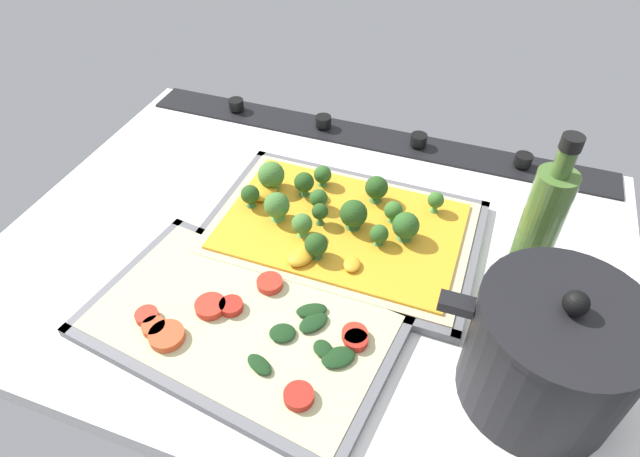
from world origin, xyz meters
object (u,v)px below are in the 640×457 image
veggie_pizza_back (242,324)px  cooking_pot (550,354)px  broccoli_pizza (336,221)px  baking_tray_back (241,326)px  baking_tray_front (341,233)px  oil_bottle (541,222)px

veggie_pizza_back → cooking_pot: (-33.16, -3.44, 5.84)cm
broccoli_pizza → baking_tray_back: 20.71cm
baking_tray_front → cooking_pot: bearing=149.1°
broccoli_pizza → veggie_pizza_back: size_ratio=0.97×
cooking_pot → oil_bottle: bearing=-82.8°
baking_tray_front → oil_bottle: 26.34cm
cooking_pot → oil_bottle: oil_bottle is taller
veggie_pizza_back → baking_tray_back: bearing=-20.8°
baking_tray_back → veggie_pizza_back: bearing=159.2°
baking_tray_front → veggie_pizza_back: size_ratio=1.04×
baking_tray_front → veggie_pizza_back: veggie_pizza_back is taller
cooking_pot → baking_tray_back: bearing=5.6°
veggie_pizza_back → oil_bottle: (-30.91, -21.30, 7.62)cm
baking_tray_front → baking_tray_back: 20.60cm
broccoli_pizza → cooking_pot: bearing=149.4°
veggie_pizza_back → oil_bottle: oil_bottle is taller
oil_bottle → cooking_pot: bearing=97.2°
baking_tray_front → broccoli_pizza: broccoli_pizza is taller
baking_tray_front → cooking_pot: 32.37cm
baking_tray_front → oil_bottle: (-24.93, -1.57, 8.36)cm
baking_tray_front → veggie_pizza_back: 20.63cm
veggie_pizza_back → cooking_pot: 33.85cm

